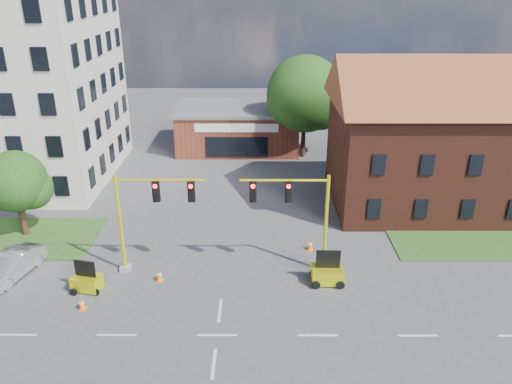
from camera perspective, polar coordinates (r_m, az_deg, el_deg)
ground at (r=25.88m, az=-4.47°, el=-16.00°), size 120.00×120.00×0.00m
grass_verge_ne at (r=36.88m, az=25.99°, el=-5.52°), size 14.00×4.00×0.08m
lane_markings at (r=23.64m, az=-5.05°, el=-20.60°), size 60.00×36.00×0.01m
brick_shop at (r=51.94m, az=-2.06°, el=7.45°), size 12.40×8.40×4.30m
townhouse_row at (r=40.70m, az=23.47°, el=6.53°), size 21.00×11.00×11.50m
tree_large at (r=48.40m, az=6.05°, el=10.80°), size 7.67×7.30×9.88m
tree_nw_front at (r=36.58m, az=-25.42°, el=0.91°), size 4.30×4.10×6.05m
signal_mast_west at (r=29.46m, az=-12.31°, el=-2.24°), size 5.30×0.60×6.20m
signal_mast_east at (r=28.87m, az=4.84°, el=-2.31°), size 5.30×0.60×6.20m
trailer_west at (r=30.20m, az=-18.77°, el=-9.63°), size 1.78×1.39×1.81m
trailer_east at (r=29.50m, az=8.13°, el=-9.17°), size 1.82×1.24×2.04m
cone_a at (r=28.81m, az=-19.29°, el=-12.00°), size 0.40×0.40×0.70m
cone_b at (r=30.08m, az=-10.98°, el=-9.37°), size 0.40×0.40×0.70m
cone_c at (r=30.63m, az=7.69°, el=-8.47°), size 0.40×0.40×0.70m
cone_d at (r=32.83m, az=6.19°, el=-6.05°), size 0.40×0.40×0.70m
pickup_white at (r=40.40m, az=16.80°, el=-0.50°), size 5.45×2.92×1.46m
sedan_silver_front at (r=33.02m, az=-26.12°, el=-7.55°), size 2.69×4.79×1.49m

